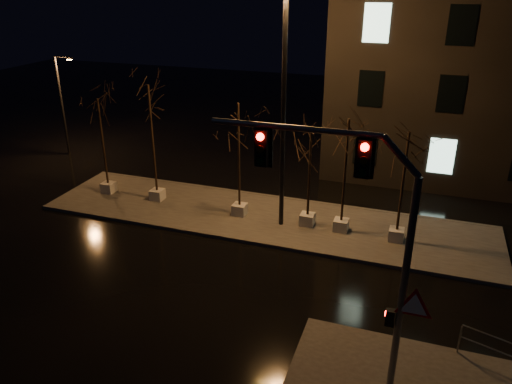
% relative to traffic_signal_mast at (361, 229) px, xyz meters
% --- Properties ---
extents(ground, '(90.00, 90.00, 0.00)m').
position_rel_traffic_signal_mast_xyz_m(ground, '(-5.72, 3.32, -5.04)').
color(ground, black).
rests_on(ground, ground).
extents(median, '(22.00, 5.00, 0.15)m').
position_rel_traffic_signal_mast_xyz_m(median, '(-5.72, 9.32, -4.97)').
color(median, '#413E3A').
rests_on(median, ground).
extents(tree_0, '(1.80, 1.80, 5.28)m').
position_rel_traffic_signal_mast_xyz_m(tree_0, '(-14.56, 9.42, -0.89)').
color(tree_0, beige).
rests_on(tree_0, median).
extents(tree_1, '(1.80, 1.80, 6.20)m').
position_rel_traffic_signal_mast_xyz_m(tree_1, '(-11.58, 9.42, -0.19)').
color(tree_1, beige).
rests_on(tree_1, median).
extents(tree_2, '(1.80, 1.80, 5.72)m').
position_rel_traffic_signal_mast_xyz_m(tree_2, '(-6.85, 9.14, -0.55)').
color(tree_2, beige).
rests_on(tree_2, median).
extents(tree_3, '(1.80, 1.80, 4.69)m').
position_rel_traffic_signal_mast_xyz_m(tree_3, '(-3.44, 9.18, -1.34)').
color(tree_3, beige).
rests_on(tree_3, median).
extents(tree_4, '(1.80, 1.80, 5.43)m').
position_rel_traffic_signal_mast_xyz_m(tree_4, '(-1.84, 9.09, -0.77)').
color(tree_4, beige).
rests_on(tree_4, median).
extents(tree_5, '(1.80, 1.80, 5.14)m').
position_rel_traffic_signal_mast_xyz_m(tree_5, '(0.65, 8.98, -1.00)').
color(tree_5, beige).
rests_on(tree_5, median).
extents(traffic_signal_mast, '(6.11, 0.26, 7.45)m').
position_rel_traffic_signal_mast_xyz_m(traffic_signal_mast, '(0.00, 0.00, 0.00)').
color(traffic_signal_mast, '#595C61').
rests_on(traffic_signal_mast, sidewalk_corner).
extents(streetlight_main, '(2.60, 1.09, 10.60)m').
position_rel_traffic_signal_mast_xyz_m(streetlight_main, '(-4.64, 8.84, 1.22)').
color(streetlight_main, black).
rests_on(streetlight_main, median).
extents(streetlight_far, '(1.26, 0.38, 6.42)m').
position_rel_traffic_signal_mast_xyz_m(streetlight_far, '(-20.92, 14.33, -1.52)').
color(streetlight_far, black).
rests_on(streetlight_far, ground).
extents(guard_rail_a, '(2.34, 0.80, 1.06)m').
position_rel_traffic_signal_mast_xyz_m(guard_rail_a, '(4.22, 1.82, -4.20)').
color(guard_rail_a, '#595C61').
rests_on(guard_rail_a, sidewalk_corner).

